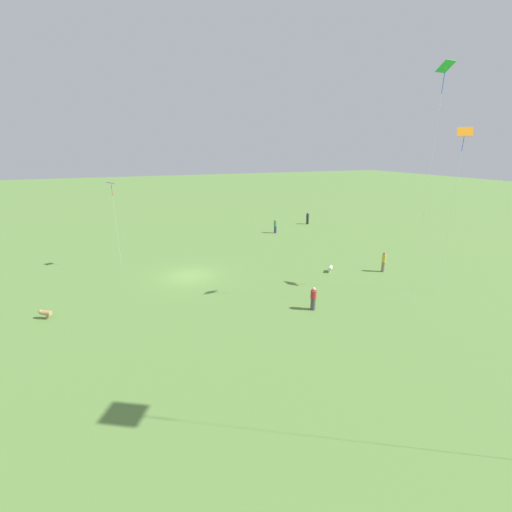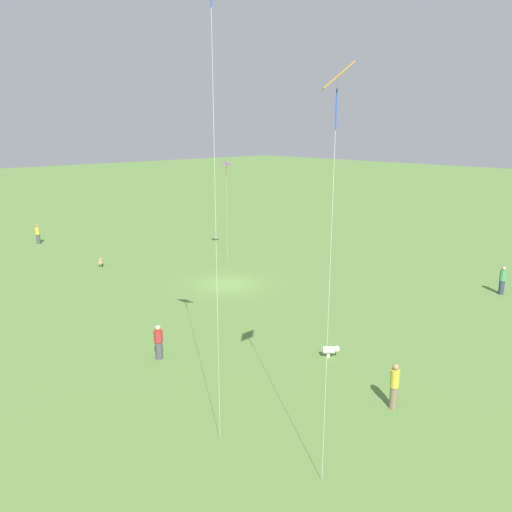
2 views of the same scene
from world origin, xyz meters
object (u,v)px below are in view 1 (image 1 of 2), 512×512
(person_0, at_px, (313,299))
(kite_0, at_px, (112,188))
(kite_1, at_px, (443,83))
(dog_0, at_px, (45,313))
(person_2, at_px, (275,226))
(person_3, at_px, (384,262))
(person_4, at_px, (308,218))
(dog_1, at_px, (330,268))
(kite_3, at_px, (464,139))

(person_0, relative_size, kite_0, 0.21)
(kite_1, xyz_separation_m, dog_0, (23.72, -7.31, -13.88))
(kite_0, height_order, kite_1, kite_1)
(person_0, bearing_deg, person_2, -115.15)
(person_0, distance_m, person_3, 10.70)
(person_2, distance_m, dog_0, 28.81)
(person_0, height_order, person_3, person_3)
(person_4, xyz_separation_m, kite_1, (7.05, 26.56, 13.45))
(kite_1, distance_m, dog_0, 28.44)
(dog_1, bearing_deg, kite_1, -36.37)
(kite_0, height_order, dog_1, kite_0)
(person_3, distance_m, kite_3, 11.57)
(person_0, bearing_deg, person_3, -163.28)
(person_3, bearing_deg, kite_0, -163.41)
(person_0, distance_m, person_2, 22.50)
(person_4, bearing_deg, person_3, 59.14)
(person_0, height_order, kite_3, kite_3)
(person_3, bearing_deg, person_4, 119.77)
(kite_3, height_order, dog_0, kite_3)
(kite_0, xyz_separation_m, kite_1, (-18.88, 16.12, 6.98))
(kite_0, bearing_deg, person_3, -102.89)
(kite_1, bearing_deg, person_2, -47.68)
(person_3, height_order, kite_3, kite_3)
(person_3, bearing_deg, dog_0, -141.36)
(person_0, xyz_separation_m, person_2, (-7.14, -21.33, 0.11))
(person_2, distance_m, person_3, 17.30)
(kite_0, relative_size, dog_0, 9.60)
(person_0, relative_size, dog_1, 2.23)
(person_0, xyz_separation_m, kite_3, (-10.60, 0.95, 10.44))
(person_0, height_order, person_2, person_2)
(person_2, bearing_deg, dog_1, -28.54)
(kite_1, xyz_separation_m, dog_1, (1.47, -7.89, -13.94))
(kite_0, relative_size, dog_1, 10.61)
(dog_0, bearing_deg, person_2, -27.16)
(kite_3, distance_m, dog_0, 30.19)
(kite_1, bearing_deg, kite_3, -122.50)
(kite_0, height_order, kite_3, kite_3)
(person_0, xyz_separation_m, dog_1, (-5.40, -5.98, -0.45))
(person_0, relative_size, kite_3, 0.14)
(person_2, xyz_separation_m, person_3, (-2.68, 17.09, 0.02))
(kite_1, relative_size, dog_1, 20.82)
(kite_1, height_order, dog_1, kite_1)
(person_4, relative_size, kite_3, 0.14)
(person_4, relative_size, kite_0, 0.22)
(kite_3, bearing_deg, person_2, -169.80)
(dog_0, bearing_deg, person_0, -78.51)
(person_2, xyz_separation_m, kite_3, (-3.46, 22.28, 10.33))
(dog_0, xyz_separation_m, dog_1, (-22.25, -0.58, -0.06))
(person_3, bearing_deg, kite_1, -74.50)
(person_0, distance_m, kite_1, 15.25)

